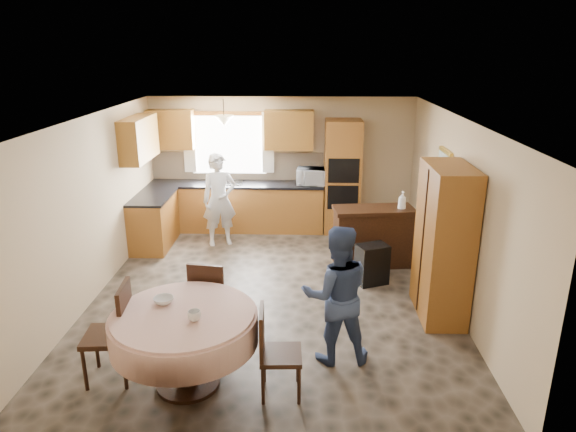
{
  "coord_description": "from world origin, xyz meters",
  "views": [
    {
      "loc": [
        0.43,
        -6.66,
        3.39
      ],
      "look_at": [
        0.21,
        0.3,
        1.07
      ],
      "focal_mm": 32.0,
      "sensor_mm": 36.0,
      "label": 1
    }
  ],
  "objects_px": {
    "chair_back": "(210,297)",
    "person_dining": "(336,295)",
    "cupboard": "(444,243)",
    "chair_right": "(273,348)",
    "chair_left": "(115,328)",
    "dining_table": "(185,329)",
    "sideboard": "(372,238)",
    "oven_tower": "(342,177)",
    "person_sink": "(219,200)"
  },
  "relations": [
    {
      "from": "oven_tower",
      "to": "person_sink",
      "type": "relative_size",
      "value": 1.29
    },
    {
      "from": "sideboard",
      "to": "person_dining",
      "type": "bearing_deg",
      "value": -112.56
    },
    {
      "from": "chair_left",
      "to": "chair_back",
      "type": "distance_m",
      "value": 1.15
    },
    {
      "from": "oven_tower",
      "to": "person_sink",
      "type": "height_order",
      "value": "oven_tower"
    },
    {
      "from": "cupboard",
      "to": "person_dining",
      "type": "relative_size",
      "value": 1.26
    },
    {
      "from": "oven_tower",
      "to": "cupboard",
      "type": "height_order",
      "value": "oven_tower"
    },
    {
      "from": "chair_left",
      "to": "chair_right",
      "type": "relative_size",
      "value": 1.13
    },
    {
      "from": "sideboard",
      "to": "chair_left",
      "type": "relative_size",
      "value": 1.16
    },
    {
      "from": "person_dining",
      "to": "chair_left",
      "type": "bearing_deg",
      "value": 4.69
    },
    {
      "from": "chair_back",
      "to": "person_dining",
      "type": "xyz_separation_m",
      "value": [
        1.46,
        -0.34,
        0.23
      ]
    },
    {
      "from": "oven_tower",
      "to": "person_sink",
      "type": "xyz_separation_m",
      "value": [
        -2.19,
        -0.78,
        -0.24
      ]
    },
    {
      "from": "oven_tower",
      "to": "dining_table",
      "type": "bearing_deg",
      "value": -111.6
    },
    {
      "from": "chair_left",
      "to": "chair_back",
      "type": "bearing_deg",
      "value": 127.56
    },
    {
      "from": "chair_back",
      "to": "person_sink",
      "type": "xyz_separation_m",
      "value": [
        -0.38,
        3.16,
        0.25
      ]
    },
    {
      "from": "sideboard",
      "to": "dining_table",
      "type": "bearing_deg",
      "value": -132.65
    },
    {
      "from": "cupboard",
      "to": "dining_table",
      "type": "height_order",
      "value": "cupboard"
    },
    {
      "from": "sideboard",
      "to": "oven_tower",
      "type": "bearing_deg",
      "value": 96.77
    },
    {
      "from": "oven_tower",
      "to": "chair_left",
      "type": "relative_size",
      "value": 1.95
    },
    {
      "from": "cupboard",
      "to": "chair_right",
      "type": "relative_size",
      "value": 2.1
    },
    {
      "from": "person_dining",
      "to": "oven_tower",
      "type": "bearing_deg",
      "value": -100.57
    },
    {
      "from": "cupboard",
      "to": "chair_right",
      "type": "bearing_deg",
      "value": -140.44
    },
    {
      "from": "oven_tower",
      "to": "person_dining",
      "type": "relative_size",
      "value": 1.33
    },
    {
      "from": "cupboard",
      "to": "oven_tower",
      "type": "bearing_deg",
      "value": 108.44
    },
    {
      "from": "chair_left",
      "to": "person_sink",
      "type": "xyz_separation_m",
      "value": [
        0.47,
        3.94,
        0.22
      ]
    },
    {
      "from": "dining_table",
      "to": "chair_left",
      "type": "relative_size",
      "value": 1.37
    },
    {
      "from": "sideboard",
      "to": "chair_left",
      "type": "xyz_separation_m",
      "value": [
        -3.06,
        -3.1,
        0.15
      ]
    },
    {
      "from": "chair_left",
      "to": "person_dining",
      "type": "relative_size",
      "value": 0.68
    },
    {
      "from": "dining_table",
      "to": "chair_back",
      "type": "relative_size",
      "value": 1.44
    },
    {
      "from": "chair_right",
      "to": "dining_table",
      "type": "bearing_deg",
      "value": 81.07
    },
    {
      "from": "chair_right",
      "to": "person_dining",
      "type": "bearing_deg",
      "value": -48.45
    },
    {
      "from": "person_dining",
      "to": "chair_back",
      "type": "bearing_deg",
      "value": -19.12
    },
    {
      "from": "chair_left",
      "to": "sideboard",
      "type": "bearing_deg",
      "value": 130.6
    },
    {
      "from": "chair_back",
      "to": "dining_table",
      "type": "bearing_deg",
      "value": 92.07
    },
    {
      "from": "dining_table",
      "to": "chair_back",
      "type": "xyz_separation_m",
      "value": [
        0.1,
        0.88,
        -0.09
      ]
    },
    {
      "from": "person_sink",
      "to": "chair_right",
      "type": "bearing_deg",
      "value": -93.27
    },
    {
      "from": "sideboard",
      "to": "chair_left",
      "type": "height_order",
      "value": "chair_left"
    },
    {
      "from": "chair_right",
      "to": "person_sink",
      "type": "relative_size",
      "value": 0.58
    },
    {
      "from": "chair_right",
      "to": "person_dining",
      "type": "distance_m",
      "value": 0.96
    },
    {
      "from": "chair_back",
      "to": "chair_right",
      "type": "distance_m",
      "value": 1.27
    },
    {
      "from": "sideboard",
      "to": "dining_table",
      "type": "relative_size",
      "value": 0.85
    },
    {
      "from": "chair_left",
      "to": "chair_right",
      "type": "height_order",
      "value": "chair_left"
    },
    {
      "from": "oven_tower",
      "to": "dining_table",
      "type": "height_order",
      "value": "oven_tower"
    },
    {
      "from": "dining_table",
      "to": "cupboard",
      "type": "bearing_deg",
      "value": 28.49
    },
    {
      "from": "dining_table",
      "to": "person_dining",
      "type": "distance_m",
      "value": 1.66
    },
    {
      "from": "chair_right",
      "to": "oven_tower",
      "type": "bearing_deg",
      "value": -14.18
    },
    {
      "from": "sideboard",
      "to": "chair_right",
      "type": "relative_size",
      "value": 1.32
    },
    {
      "from": "dining_table",
      "to": "chair_left",
      "type": "height_order",
      "value": "chair_left"
    },
    {
      "from": "sideboard",
      "to": "person_sink",
      "type": "height_order",
      "value": "person_sink"
    },
    {
      "from": "oven_tower",
      "to": "person_dining",
      "type": "distance_m",
      "value": 4.31
    },
    {
      "from": "chair_left",
      "to": "chair_back",
      "type": "height_order",
      "value": "chair_left"
    }
  ]
}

